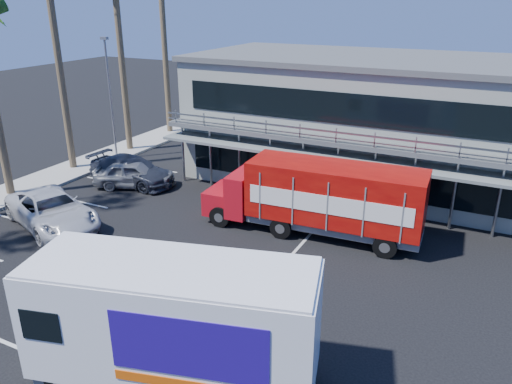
% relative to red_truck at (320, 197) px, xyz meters
% --- Properties ---
extents(ground, '(120.00, 120.00, 0.00)m').
position_rel_red_truck_xyz_m(ground, '(-2.29, -6.06, -1.90)').
color(ground, black).
rests_on(ground, ground).
extents(building, '(22.40, 12.00, 7.30)m').
position_rel_red_truck_xyz_m(building, '(0.71, 8.88, 1.76)').
color(building, gray).
rests_on(building, ground).
extents(curb_strip, '(3.00, 32.00, 0.16)m').
position_rel_red_truck_xyz_m(curb_strip, '(-17.29, -0.06, -1.82)').
color(curb_strip, '#A5A399').
rests_on(curb_strip, ground).
extents(light_pole_far, '(0.50, 0.25, 8.09)m').
position_rel_red_truck_xyz_m(light_pole_far, '(-16.49, 4.94, 2.60)').
color(light_pole_far, gray).
rests_on(light_pole_far, ground).
extents(red_truck, '(10.39, 3.04, 3.46)m').
position_rel_red_truck_xyz_m(red_truck, '(0.00, 0.00, 0.00)').
color(red_truck, '#AF0E19').
rests_on(red_truck, ground).
extents(white_van, '(8.34, 4.63, 3.86)m').
position_rel_red_truck_xyz_m(white_van, '(-0.30, -11.06, 0.15)').
color(white_van, white).
rests_on(white_van, ground).
extents(parked_car_c, '(6.63, 4.75, 1.68)m').
position_rel_red_truck_xyz_m(parked_car_c, '(-11.79, -4.96, -1.06)').
color(parked_car_c, silver).
rests_on(parked_car_c, ground).
extents(parked_car_d, '(5.69, 2.59, 1.62)m').
position_rel_red_truck_xyz_m(parked_car_d, '(-12.30, 1.54, -1.09)').
color(parked_car_d, '#2A2D38').
rests_on(parked_car_d, ground).
extents(parked_car_e, '(4.98, 3.60, 1.58)m').
position_rel_red_truck_xyz_m(parked_car_e, '(-11.79, 1.14, -1.11)').
color(parked_car_e, gray).
rests_on(parked_car_e, ground).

